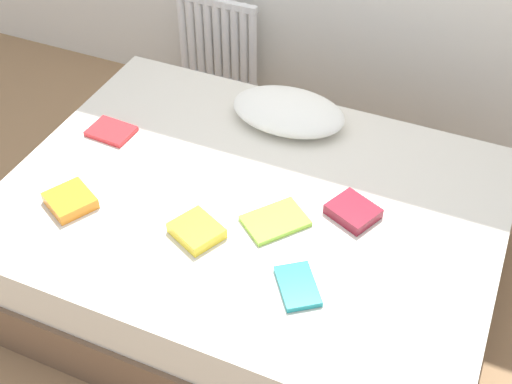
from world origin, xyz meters
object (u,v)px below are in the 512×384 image
textbook_teal (298,286)px  radiator (217,42)px  textbook_maroon (353,211)px  textbook_yellow (197,231)px  bed (251,239)px  textbook_red (111,131)px  textbook_lime (275,221)px  textbook_orange (70,201)px  pillow (288,111)px

textbook_teal → radiator: bearing=178.6°
textbook_maroon → textbook_yellow: textbook_yellow is taller
bed → textbook_red: (-0.74, 0.13, 0.26)m
textbook_teal → textbook_lime: bearing=-179.8°
textbook_maroon → textbook_red: textbook_maroon is taller
radiator → textbook_red: size_ratio=2.74×
textbook_orange → textbook_red: bearing=131.5°
bed → radiator: radiator is taller
textbook_maroon → textbook_lime: size_ratio=0.76×
radiator → textbook_teal: (1.08, -1.56, 0.13)m
radiator → textbook_lime: radiator is taller
textbook_orange → textbook_lime: size_ratio=0.74×
pillow → textbook_maroon: size_ratio=2.95×
bed → textbook_orange: textbook_orange is taller
textbook_lime → textbook_orange: bearing=145.0°
textbook_maroon → pillow: bearing=158.8°
bed → textbook_maroon: (0.41, 0.06, 0.27)m
textbook_orange → textbook_teal: bearing=26.6°
textbook_maroon → textbook_yellow: bearing=-122.4°
radiator → textbook_lime: size_ratio=2.27×
textbook_teal → textbook_yellow: bearing=-137.3°
radiator → textbook_maroon: 1.62m
textbook_teal → textbook_lime: (-0.19, 0.26, -0.00)m
textbook_orange → textbook_yellow: textbook_orange is taller
textbook_orange → textbook_maroon: bearing=49.1°
pillow → textbook_lime: size_ratio=2.23×
textbook_maroon → textbook_orange: textbook_orange is taller
bed → textbook_teal: size_ratio=10.33×
textbook_teal → textbook_yellow: textbook_yellow is taller
pillow → textbook_orange: size_ratio=3.01×
textbook_lime → bed: bearing=94.1°
bed → radiator: (-0.74, 1.20, 0.14)m
bed → textbook_teal: (0.34, -0.36, 0.26)m
pillow → textbook_maroon: (0.45, -0.46, -0.04)m
textbook_lime → pillow: bearing=55.8°
textbook_red → textbook_maroon: bearing=0.0°
textbook_orange → textbook_lime: 0.81m
pillow → textbook_orange: 1.03m
textbook_teal → textbook_red: 1.18m
textbook_teal → textbook_yellow: size_ratio=1.10×
pillow → textbook_red: size_ratio=2.70×
textbook_red → textbook_yellow: (0.63, -0.40, 0.01)m
textbook_maroon → textbook_orange: bearing=-135.3°
pillow → textbook_maroon: 0.64m
radiator → textbook_maroon: radiator is taller
radiator → pillow: radiator is taller
radiator → textbook_lime: bearing=-55.7°
pillow → textbook_teal: (0.38, -0.88, -0.05)m
textbook_teal → textbook_maroon: 0.43m
bed → pillow: size_ratio=3.85×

